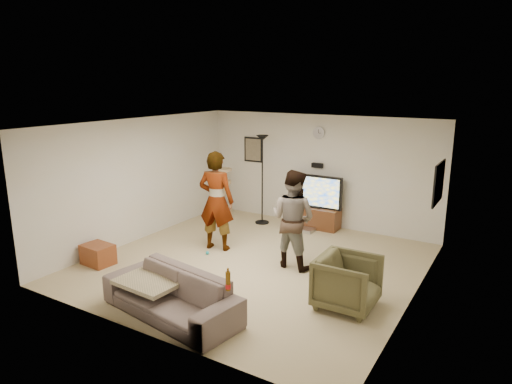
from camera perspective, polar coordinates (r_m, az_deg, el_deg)
The scene contains 24 objects.
floor at distance 8.27m, azimuth -0.14°, elevation -9.05°, with size 5.50×5.50×0.02m, color tan.
ceiling at distance 7.66m, azimuth -0.16°, elevation 8.61°, with size 5.50×5.50×0.02m, color silver.
wall_back at distance 10.26m, azimuth 7.85°, elevation 2.69°, with size 5.50×0.04×2.50m, color beige.
wall_front at distance 5.80m, azimuth -14.48°, elevation -6.29°, with size 5.50×0.04×2.50m, color beige.
wall_left at distance 9.55m, azimuth -14.40°, elevation 1.56°, with size 0.04×5.50×2.50m, color beige.
wall_right at distance 6.91m, azimuth 19.78°, elevation -3.44°, with size 0.04×5.50×2.50m, color beige.
wall_clock at distance 10.11m, azimuth 7.94°, elevation 7.39°, with size 0.26×0.26×0.04m, color silver.
wall_speaker at distance 10.19m, azimuth 7.74°, elevation 3.35°, with size 0.25×0.10×0.10m, color black.
picture_back at distance 10.96m, azimuth -0.34°, elevation 5.37°, with size 0.42×0.03×0.52m, color #6A604C.
picture_right at distance 8.38m, azimuth 22.02°, elevation 1.06°, with size 0.03×0.78×0.62m, color #FCF74B.
tv_stand at distance 10.27m, azimuth 7.41°, elevation -3.15°, with size 1.12×0.45×0.47m, color #462614.
console_box at distance 10.01m, azimuth 6.15°, elevation -4.75°, with size 0.40×0.30×0.07m, color #ADADB5.
tv at distance 10.11m, azimuth 7.52°, elevation 0.09°, with size 1.23×0.08×0.73m, color black.
tv_screen at distance 10.07m, azimuth 7.41°, elevation 0.04°, with size 1.13×0.01×0.64m, color yellow.
floor_lamp at distance 10.28m, azimuth 0.79°, elevation 1.52°, with size 0.32×0.32×2.04m, color black.
cat_tree at distance 11.09m, azimuth -4.18°, elevation 0.10°, with size 0.38×0.38×1.18m, color tan.
person_left at distance 8.71m, azimuth -5.03°, elevation -1.13°, with size 0.71×0.46×1.94m, color #9393A5.
person_right at distance 7.92m, azimuth 4.68°, elevation -3.39°, with size 0.85×0.66×1.74m, color #285184.
sofa at distance 6.56m, azimuth -10.69°, elevation -12.58°, with size 2.12×0.83×0.62m, color #5F504C.
throw_blanket at distance 6.76m, azimuth -13.21°, elevation -10.90°, with size 0.90×0.70×0.06m, color tan.
beer_bottle at distance 5.82m, azimuth -3.54°, elevation -11.16°, with size 0.06×0.06×0.25m, color #603B08.
armchair at distance 6.76m, azimuth 11.45°, elevation -11.09°, with size 0.82×0.85×0.77m, color #494529.
side_table at distance 8.66m, azimuth -19.31°, elevation -7.44°, with size 0.54×0.41×0.36m, color brown.
toy_ball at distance 8.71m, azimuth -6.15°, elevation -7.63°, with size 0.07×0.07×0.07m, color teal.
Camera 1 is at (3.96, -6.52, 3.19)m, focal length 31.71 mm.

